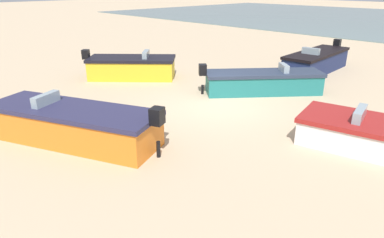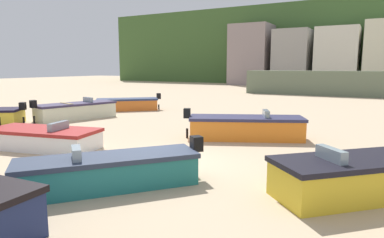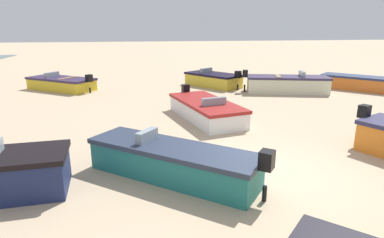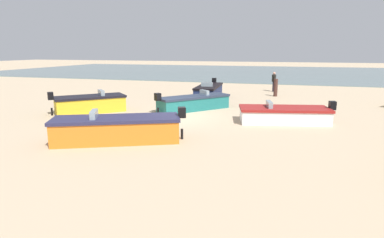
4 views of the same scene
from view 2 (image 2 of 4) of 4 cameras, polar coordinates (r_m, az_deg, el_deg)
The scene contains 12 objects.
ground_plane at distance 10.53m, azimuth -4.48°, elevation -7.79°, with size 160.00×160.00×0.00m, color tan.
headland_hill at distance 74.71m, azimuth 25.20°, elevation 10.77°, with size 90.00×32.00×13.50m, color #3B5B2B.
harbor_pier at distance 38.91m, azimuth 20.18°, elevation 5.66°, with size 15.01×2.40×2.57m, color #636F56.
townhouse_far_left at distance 59.12m, azimuth 10.00°, elevation 10.44°, with size 6.29×6.78×9.84m, color gray.
townhouse_left at distance 56.72m, azimuth 16.38°, elevation 9.71°, with size 5.32×5.73×8.67m, color gray.
townhouse_centre_left at distance 55.56m, azimuth 22.99°, elevation 9.42°, with size 5.85×5.59×8.69m, color beige.
boat_orange_1 at distance 14.41m, azimuth 8.96°, elevation -1.42°, with size 4.87×3.30×1.26m.
boat_teal_3 at distance 8.79m, azimuth -13.51°, elevation -8.49°, with size 3.76×4.16×1.14m.
boat_yellow_5 at distance 8.81m, azimuth 25.32°, elevation -8.72°, with size 3.74×3.71×1.24m.
boat_white_6 at distance 13.76m, azimuth -23.61°, elevation -2.95°, with size 4.53×2.53×1.05m.
boat_cream_8 at distance 20.81m, azimuth -18.76°, elevation 1.32°, with size 2.67×4.82×1.25m.
boat_orange_9 at distance 24.08m, azimuth -10.69°, elevation 2.44°, with size 3.97×3.77×1.15m.
Camera 2 is at (5.60, -8.40, 2.98)m, focal length 32.00 mm.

